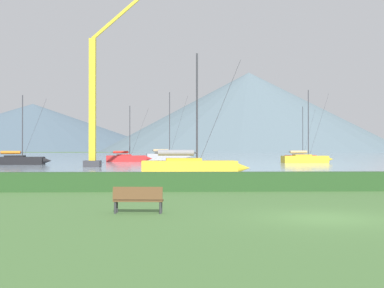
{
  "coord_description": "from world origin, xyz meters",
  "views": [
    {
      "loc": [
        -5.01,
        -16.76,
        2.31
      ],
      "look_at": [
        -2.67,
        50.98,
        2.88
      ],
      "focal_mm": 48.01,
      "sensor_mm": 36.0,
      "label": 1
    }
  ],
  "objects_px": {
    "sailboat_slip_7": "(167,156)",
    "sailboat_slip_9": "(190,167)",
    "park_bench_near_path": "(138,198)",
    "dock_crane": "(95,108)",
    "sailboat_slip_10": "(127,158)",
    "sailboat_slip_2": "(301,157)",
    "sailboat_slip_1": "(305,158)",
    "sailboat_slip_0": "(19,160)"
  },
  "relations": [
    {
      "from": "sailboat_slip_9",
      "to": "sailboat_slip_10",
      "type": "relative_size",
      "value": 1.07
    },
    {
      "from": "park_bench_near_path",
      "to": "dock_crane",
      "type": "distance_m",
      "value": 46.94
    },
    {
      "from": "sailboat_slip_1",
      "to": "sailboat_slip_7",
      "type": "xyz_separation_m",
      "value": [
        -22.36,
        21.73,
        0.07
      ]
    },
    {
      "from": "sailboat_slip_9",
      "to": "sailboat_slip_7",
      "type": "bearing_deg",
      "value": 90.37
    },
    {
      "from": "sailboat_slip_2",
      "to": "park_bench_near_path",
      "type": "xyz_separation_m",
      "value": [
        -26.58,
        -83.38,
        -0.07
      ]
    },
    {
      "from": "sailboat_slip_1",
      "to": "sailboat_slip_9",
      "type": "height_order",
      "value": "sailboat_slip_1"
    },
    {
      "from": "sailboat_slip_1",
      "to": "sailboat_slip_10",
      "type": "xyz_separation_m",
      "value": [
        -29.02,
        7.69,
        -0.05
      ]
    },
    {
      "from": "sailboat_slip_2",
      "to": "sailboat_slip_10",
      "type": "height_order",
      "value": "sailboat_slip_2"
    },
    {
      "from": "sailboat_slip_7",
      "to": "sailboat_slip_9",
      "type": "height_order",
      "value": "sailboat_slip_7"
    },
    {
      "from": "sailboat_slip_7",
      "to": "sailboat_slip_9",
      "type": "distance_m",
      "value": 59.34
    },
    {
      "from": "sailboat_slip_0",
      "to": "sailboat_slip_7",
      "type": "height_order",
      "value": "sailboat_slip_7"
    },
    {
      "from": "sailboat_slip_10",
      "to": "dock_crane",
      "type": "distance_m",
      "value": 25.75
    },
    {
      "from": "sailboat_slip_2",
      "to": "sailboat_slip_10",
      "type": "distance_m",
      "value": 35.87
    },
    {
      "from": "sailboat_slip_2",
      "to": "sailboat_slip_7",
      "type": "bearing_deg",
      "value": 161.83
    },
    {
      "from": "sailboat_slip_0",
      "to": "dock_crane",
      "type": "height_order",
      "value": "dock_crane"
    },
    {
      "from": "dock_crane",
      "to": "sailboat_slip_9",
      "type": "bearing_deg",
      "value": -61.16
    },
    {
      "from": "dock_crane",
      "to": "sailboat_slip_0",
      "type": "bearing_deg",
      "value": 142.82
    },
    {
      "from": "sailboat_slip_2",
      "to": "sailboat_slip_9",
      "type": "relative_size",
      "value": 1.03
    },
    {
      "from": "sailboat_slip_7",
      "to": "sailboat_slip_9",
      "type": "bearing_deg",
      "value": -95.37
    },
    {
      "from": "sailboat_slip_10",
      "to": "sailboat_slip_7",
      "type": "bearing_deg",
      "value": 59.67
    },
    {
      "from": "sailboat_slip_7",
      "to": "dock_crane",
      "type": "relative_size",
      "value": 0.62
    },
    {
      "from": "sailboat_slip_1",
      "to": "dock_crane",
      "type": "bearing_deg",
      "value": -154.74
    },
    {
      "from": "sailboat_slip_2",
      "to": "sailboat_slip_1",
      "type": "bearing_deg",
      "value": -117.93
    },
    {
      "from": "sailboat_slip_0",
      "to": "sailboat_slip_9",
      "type": "height_order",
      "value": "sailboat_slip_9"
    },
    {
      "from": "sailboat_slip_9",
      "to": "park_bench_near_path",
      "type": "distance_m",
      "value": 25.34
    },
    {
      "from": "sailboat_slip_0",
      "to": "sailboat_slip_2",
      "type": "relative_size",
      "value": 0.92
    },
    {
      "from": "sailboat_slip_7",
      "to": "sailboat_slip_10",
      "type": "bearing_deg",
      "value": -123.51
    },
    {
      "from": "sailboat_slip_7",
      "to": "sailboat_slip_9",
      "type": "xyz_separation_m",
      "value": [
        2.86,
        -59.27,
        -0.02
      ]
    },
    {
      "from": "dock_crane",
      "to": "sailboat_slip_2",
      "type": "bearing_deg",
      "value": 47.01
    },
    {
      "from": "sailboat_slip_7",
      "to": "dock_crane",
      "type": "height_order",
      "value": "dock_crane"
    },
    {
      "from": "sailboat_slip_1",
      "to": "park_bench_near_path",
      "type": "height_order",
      "value": "sailboat_slip_1"
    },
    {
      "from": "sailboat_slip_1",
      "to": "dock_crane",
      "type": "xyz_separation_m",
      "value": [
        -30.76,
        -17.11,
        6.67
      ]
    },
    {
      "from": "sailboat_slip_7",
      "to": "sailboat_slip_10",
      "type": "height_order",
      "value": "sailboat_slip_7"
    },
    {
      "from": "sailboat_slip_10",
      "to": "sailboat_slip_1",
      "type": "bearing_deg",
      "value": -19.79
    },
    {
      "from": "sailboat_slip_1",
      "to": "sailboat_slip_7",
      "type": "height_order",
      "value": "sailboat_slip_7"
    },
    {
      "from": "park_bench_near_path",
      "to": "dock_crane",
      "type": "height_order",
      "value": "dock_crane"
    },
    {
      "from": "sailboat_slip_1",
      "to": "park_bench_near_path",
      "type": "distance_m",
      "value": 66.54
    },
    {
      "from": "sailboat_slip_0",
      "to": "sailboat_slip_1",
      "type": "bearing_deg",
      "value": 7.57
    },
    {
      "from": "sailboat_slip_1",
      "to": "sailboat_slip_2",
      "type": "distance_m",
      "value": 21.1
    },
    {
      "from": "sailboat_slip_0",
      "to": "sailboat_slip_2",
      "type": "xyz_separation_m",
      "value": [
        47.19,
        28.64,
        -0.08
      ]
    },
    {
      "from": "sailboat_slip_7",
      "to": "dock_crane",
      "type": "xyz_separation_m",
      "value": [
        -8.39,
        -38.84,
        6.59
      ]
    },
    {
      "from": "sailboat_slip_2",
      "to": "sailboat_slip_7",
      "type": "relative_size",
      "value": 0.79
    }
  ]
}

